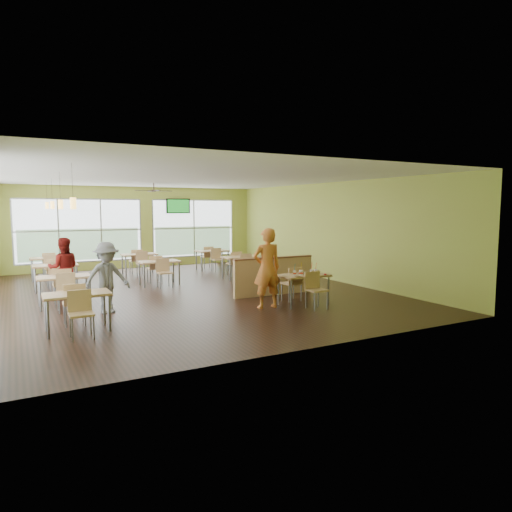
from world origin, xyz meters
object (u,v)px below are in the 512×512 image
at_px(main_table, 304,279).
at_px(half_wall_divider, 274,276).
at_px(man_plaid, 267,268).
at_px(food_basket, 315,271).

relative_size(main_table, half_wall_divider, 0.63).
height_order(main_table, man_plaid, man_plaid).
distance_m(main_table, food_basket, 0.45).
relative_size(half_wall_divider, food_basket, 9.13).
bearing_deg(main_table, man_plaid, 173.67).
bearing_deg(half_wall_divider, food_basket, -73.11).
distance_m(main_table, man_plaid, 1.03).
bearing_deg(main_table, half_wall_divider, 90.00).
bearing_deg(food_basket, man_plaid, 179.84).
relative_size(main_table, man_plaid, 0.80).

